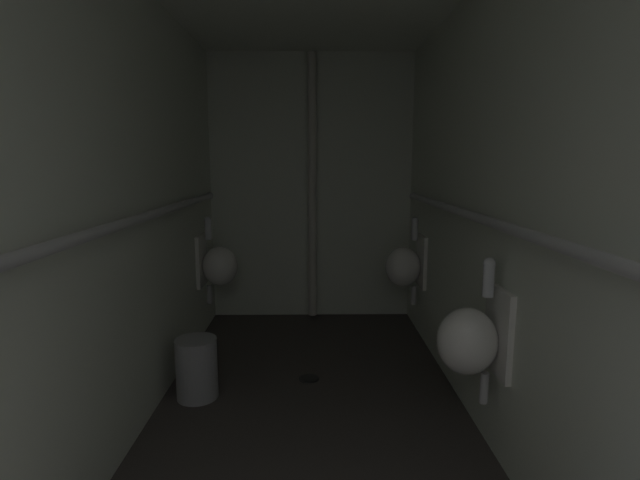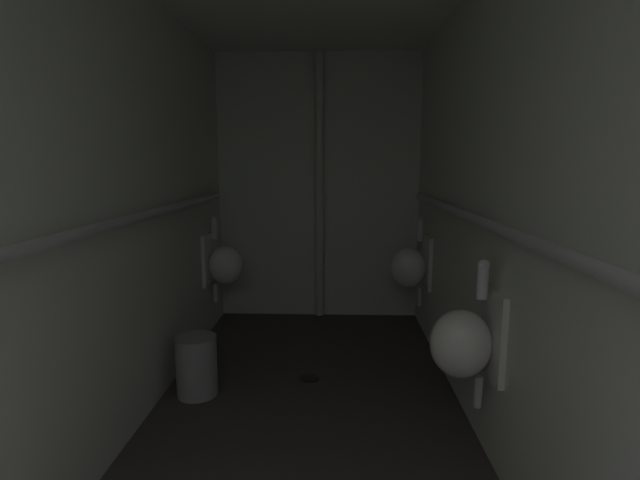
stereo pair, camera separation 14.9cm
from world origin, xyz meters
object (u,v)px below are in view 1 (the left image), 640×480
(urinal_right_mid, at_px, (472,339))
(urinal_right_far, at_px, (406,265))
(floor_drain, at_px, (309,378))
(urinal_left_mid, at_px, (217,265))
(standpipe_back_wall, at_px, (312,189))
(waste_bin, at_px, (197,368))

(urinal_right_mid, height_order, urinal_right_far, same)
(urinal_right_far, distance_m, floor_drain, 1.32)
(urinal_left_mid, height_order, floor_drain, urinal_left_mid)
(urinal_left_mid, distance_m, standpipe_back_wall, 1.12)
(urinal_right_mid, distance_m, urinal_right_far, 1.70)
(standpipe_back_wall, relative_size, waste_bin, 6.26)
(urinal_right_far, bearing_deg, urinal_right_mid, -90.00)
(waste_bin, bearing_deg, urinal_right_far, 34.98)
(urinal_right_mid, distance_m, waste_bin, 1.71)
(urinal_right_far, relative_size, waste_bin, 1.93)
(urinal_right_far, distance_m, standpipe_back_wall, 1.13)
(waste_bin, bearing_deg, urinal_left_mid, 93.87)
(urinal_right_mid, relative_size, standpipe_back_wall, 0.31)
(urinal_left_mid, distance_m, urinal_right_mid, 2.38)
(urinal_left_mid, bearing_deg, standpipe_back_wall, 29.45)
(urinal_right_far, xyz_separation_m, floor_drain, (-0.82, -0.83, -0.62))
(urinal_right_mid, distance_m, floor_drain, 1.35)
(urinal_right_mid, distance_m, standpipe_back_wall, 2.43)
(urinal_left_mid, xyz_separation_m, waste_bin, (0.08, -1.13, -0.43))
(standpipe_back_wall, bearing_deg, waste_bin, -114.99)
(urinal_left_mid, bearing_deg, urinal_right_far, -1.87)
(standpipe_back_wall, distance_m, floor_drain, 1.83)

